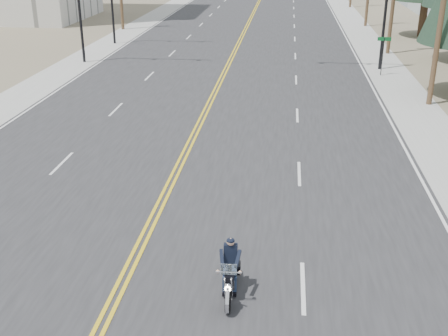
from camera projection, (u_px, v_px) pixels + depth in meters
name	position (u px, v px, depth m)	size (l,w,h in m)	color
road	(257.00, 6.00, 76.48)	(20.00, 200.00, 0.01)	#303033
sidewalk_left	(174.00, 5.00, 77.65)	(3.00, 200.00, 0.01)	#A5A5A0
sidewalk_right	(342.00, 7.00, 75.31)	(3.00, 200.00, 0.01)	#A5A5A0
street_sign	(383.00, 49.00, 37.99)	(0.90, 0.06, 2.62)	black
motorcyclist	(230.00, 269.00, 14.85)	(0.87, 2.02, 1.58)	black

